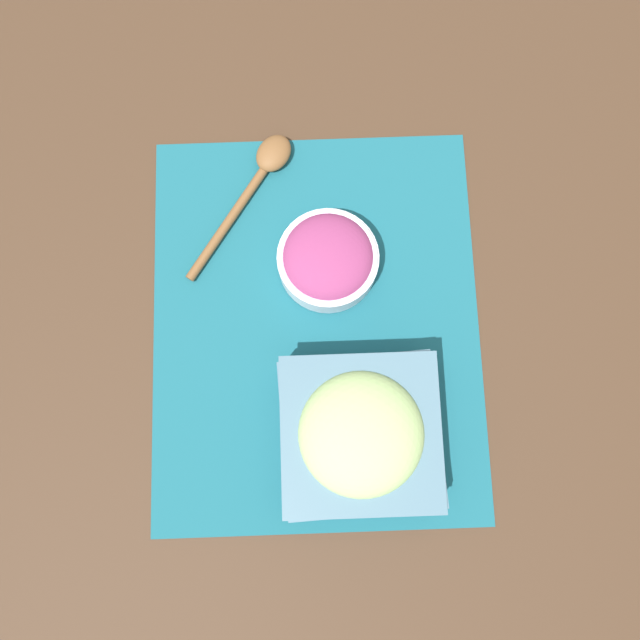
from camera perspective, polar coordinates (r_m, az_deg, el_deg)
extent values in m
plane|color=#422D1E|center=(0.80, 0.00, -0.45)|extent=(3.00, 3.00, 0.00)
cube|color=#195B6B|center=(0.79, 0.00, -0.43)|extent=(0.51, 0.41, 0.00)
cylinder|color=silver|center=(0.79, 1.08, 5.41)|extent=(0.13, 0.13, 0.04)
torus|color=silver|center=(0.77, 1.11, 5.80)|extent=(0.12, 0.12, 0.01)
ellipsoid|color=#93386B|center=(0.77, 1.11, 5.80)|extent=(0.11, 0.11, 0.04)
cube|color=slate|center=(0.75, 4.00, -10.34)|extent=(0.19, 0.19, 0.06)
cube|color=slate|center=(0.72, 4.19, -10.32)|extent=(0.18, 0.18, 0.00)
ellipsoid|color=#A8CC7F|center=(0.72, 4.18, -10.33)|extent=(0.14, 0.14, 0.07)
cylinder|color=brown|center=(0.83, -7.91, 9.07)|extent=(0.16, 0.11, 0.01)
ellipsoid|color=brown|center=(0.85, -3.92, 14.97)|extent=(0.07, 0.07, 0.02)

